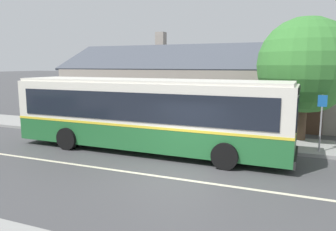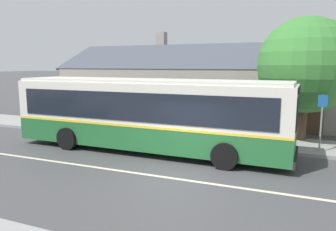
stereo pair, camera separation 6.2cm
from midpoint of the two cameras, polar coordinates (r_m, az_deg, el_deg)
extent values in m
plane|color=#424244|center=(11.17, 1.07, -10.90)|extent=(300.00, 300.00, 0.00)
cube|color=gray|center=(16.66, 8.72, -4.08)|extent=(60.00, 3.00, 0.15)
cube|color=beige|center=(11.17, 1.07, -10.88)|extent=(60.00, 0.16, 0.01)
cube|color=gray|center=(23.71, 14.38, 3.60)|extent=(26.33, 8.42, 3.43)
cube|color=#424751|center=(21.54, 13.81, 10.05)|extent=(26.93, 4.27, 1.91)
cube|color=#424751|center=(25.71, 15.31, 9.76)|extent=(26.93, 4.27, 1.91)
cube|color=gray|center=(26.52, -1.06, 13.02)|extent=(0.70, 0.70, 1.20)
cube|color=black|center=(23.00, -10.71, 4.00)|extent=(1.10, 0.06, 1.30)
cube|color=black|center=(19.52, 12.56, 3.10)|extent=(1.10, 0.06, 1.30)
cube|color=#4C3323|center=(19.33, 24.07, -0.02)|extent=(1.00, 0.06, 2.10)
cube|color=#236633|center=(14.46, -3.58, -3.15)|extent=(12.26, 2.66, 0.99)
cube|color=yellow|center=(14.35, -3.60, -1.01)|extent=(12.28, 2.68, 0.10)
cube|color=silver|center=(14.23, -3.64, 2.48)|extent=(12.26, 2.66, 1.66)
cube|color=silver|center=(14.16, -3.67, 6.06)|extent=(12.01, 2.53, 0.12)
cube|color=black|center=(15.37, -1.49, 2.59)|extent=(11.25, 0.17, 1.16)
cube|color=black|center=(13.14, -6.14, 1.48)|extent=(11.25, 0.17, 1.16)
cube|color=black|center=(12.71, 21.83, 0.64)|extent=(0.07, 2.20, 1.16)
cube|color=black|center=(12.63, 22.04, 4.19)|extent=(0.06, 1.75, 0.24)
cube|color=black|center=(13.04, 21.49, -6.77)|extent=(0.11, 2.50, 0.28)
cube|color=#B21919|center=(16.27, -6.35, -1.83)|extent=(3.42, 0.07, 0.70)
cube|color=black|center=(14.15, 16.33, -0.85)|extent=(0.90, 0.04, 2.40)
cylinder|color=black|center=(14.47, 12.30, -4.43)|extent=(1.00, 0.29, 1.00)
cylinder|color=black|center=(12.10, 9.97, -6.98)|extent=(1.00, 0.29, 1.00)
cylinder|color=black|center=(17.27, -11.66, -2.26)|extent=(1.00, 0.29, 1.00)
cylinder|color=black|center=(15.34, -17.03, -3.86)|extent=(1.00, 0.29, 1.00)
cube|color=brown|center=(20.59, -15.29, -0.33)|extent=(1.54, 0.10, 0.04)
cube|color=brown|center=(20.48, -15.53, -0.39)|extent=(1.54, 0.10, 0.04)
cube|color=brown|center=(20.37, -15.78, -0.45)|extent=(1.54, 0.10, 0.04)
cube|color=brown|center=(20.23, -16.04, 0.34)|extent=(1.54, 0.04, 0.10)
cube|color=brown|center=(20.21, -16.05, 0.73)|extent=(1.54, 0.04, 0.10)
cube|color=black|center=(20.14, -14.12, -1.13)|extent=(0.08, 0.43, 0.45)
cube|color=black|center=(20.90, -16.84, -0.89)|extent=(0.08, 0.43, 0.45)
cube|color=brown|center=(17.69, -5.62, -1.53)|extent=(1.71, 0.10, 0.04)
cube|color=brown|center=(17.56, -5.84, -1.60)|extent=(1.71, 0.10, 0.04)
cube|color=brown|center=(17.44, -6.06, -1.68)|extent=(1.71, 0.10, 0.04)
cube|color=brown|center=(17.28, -6.28, -0.77)|extent=(1.71, 0.04, 0.10)
cube|color=brown|center=(17.25, -6.29, -0.32)|extent=(1.71, 0.04, 0.10)
cube|color=black|center=(17.29, -3.83, -2.50)|extent=(0.08, 0.43, 0.45)
cube|color=black|center=(17.94, -7.75, -2.15)|extent=(0.08, 0.43, 0.45)
cylinder|color=#4C3828|center=(17.10, 22.45, -0.68)|extent=(0.40, 0.40, 2.28)
sphere|color=#387A33|center=(16.89, 22.98, 8.08)|extent=(4.51, 4.51, 4.51)
sphere|color=#387A33|center=(16.66, 24.00, 5.69)|extent=(3.02, 3.02, 3.02)
cylinder|color=gray|center=(14.99, 25.22, -1.30)|extent=(0.07, 0.07, 2.40)
cube|color=#1959A5|center=(14.85, 25.46, 2.30)|extent=(0.36, 0.03, 0.48)
camera|label=1|loc=(0.03, -89.87, 0.02)|focal=35.00mm
camera|label=2|loc=(0.03, 90.13, -0.02)|focal=35.00mm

